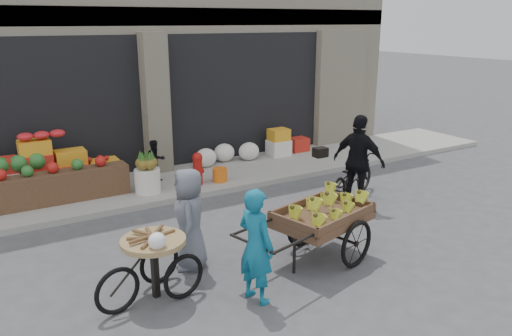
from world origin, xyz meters
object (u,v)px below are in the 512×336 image
seated_person (156,161)px  fire_hydrant (198,167)px  banana_cart (321,214)px  cyclist (359,161)px  vendor_woman (256,246)px  tricycle_cart (154,258)px  vendor_grey (189,219)px  pineapple_bin (148,181)px  orange_bucket (220,175)px  bicycle (351,177)px

seated_person → fire_hydrant: bearing=-52.9°
fire_hydrant → banana_cart: (0.21, -3.97, 0.24)m
banana_cart → cyclist: size_ratio=1.45×
banana_cart → cyclist: bearing=21.2°
vendor_woman → cyclist: cyclist is taller
tricycle_cart → vendor_grey: (0.75, 0.56, 0.19)m
pineapple_bin → orange_bucket: pineapple_bin is taller
tricycle_cart → cyclist: cyclist is taller
pineapple_bin → orange_bucket: 1.61m
fire_hydrant → pineapple_bin: bearing=177.4°
seated_person → bicycle: size_ratio=0.54×
seated_person → tricycle_cart: bearing=-120.1°
cyclist → banana_cart: bearing=103.9°
pineapple_bin → banana_cart: size_ratio=0.20×
orange_bucket → banana_cart: size_ratio=0.12×
pineapple_bin → vendor_grey: vendor_grey is taller
seated_person → pineapple_bin: bearing=-133.7°
fire_hydrant → seated_person: seated_person is taller
seated_person → tricycle_cart: seated_person is taller
seated_person → banana_cart: 4.71m
orange_bucket → banana_cart: bearing=-94.2°
pineapple_bin → cyclist: (3.39, -2.52, 0.54)m
orange_bucket → vendor_woman: bearing=-111.0°
tricycle_cart → cyclist: (4.58, 1.24, 0.34)m
seated_person → tricycle_cart: 4.64m
seated_person → cyclist: (2.99, -3.12, 0.32)m
vendor_grey → banana_cart: bearing=88.6°
seated_person → banana_cart: (0.91, -4.62, 0.16)m
orange_bucket → bicycle: bearing=-45.5°
fire_hydrant → orange_bucket: (0.50, -0.05, -0.23)m
banana_cart → tricycle_cart: bearing=159.7°
seated_person → vendor_woman: size_ratio=0.61×
fire_hydrant → seated_person: size_ratio=0.76×
cyclist → fire_hydrant: bearing=21.0°
pineapple_bin → cyclist: cyclist is taller
orange_bucket → tricycle_cart: tricycle_cart is taller
seated_person → banana_cart: bearing=-88.8°
pineapple_bin → seated_person: size_ratio=0.56×
bicycle → cyclist: bearing=131.6°
vendor_woman → vendor_grey: 1.33m
bicycle → vendor_woman: bearing=100.9°
bicycle → cyclist: 0.64m
vendor_woman → fire_hydrant: bearing=-30.4°
bicycle → orange_bucket: bearing=22.7°
fire_hydrant → bicycle: bearing=-39.8°
banana_cart → orange_bucket: bearing=71.3°
orange_bucket → vendor_grey: bearing=-123.4°
orange_bucket → bicycle: 2.84m
fire_hydrant → vendor_woman: bearing=-105.0°
tricycle_cart → vendor_grey: bearing=22.9°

